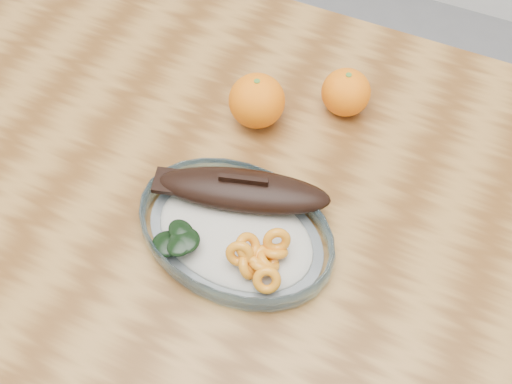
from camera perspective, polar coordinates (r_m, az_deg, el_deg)
dining_table at (r=0.90m, az=-2.08°, el=-4.32°), size 1.20×0.80×0.75m
plated_meal at (r=0.77m, az=-1.82°, el=-3.24°), size 0.50×0.50×0.08m
orange_left at (r=0.87m, az=0.08°, el=8.11°), size 0.08×0.08×0.08m
orange_right at (r=0.90m, az=8.00°, el=8.77°), size 0.07×0.07×0.07m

